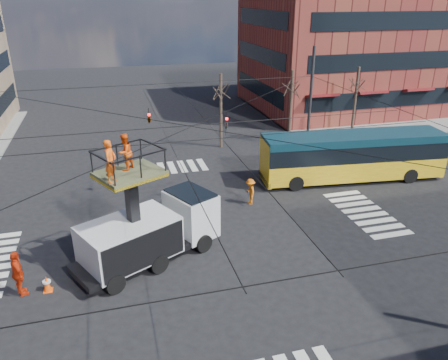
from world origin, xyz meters
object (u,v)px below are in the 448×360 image
flagger (250,192)px  worker_ground (18,274)px  utility_truck (150,220)px  traffic_cone (47,284)px  city_bus (353,155)px

flagger → worker_ground: bearing=-62.7°
utility_truck → traffic_cone: size_ratio=9.98×
utility_truck → city_bus: bearing=-3.3°
utility_truck → worker_ground: utility_truck is taller
utility_truck → flagger: 7.81m
utility_truck → worker_ground: bearing=166.3°
traffic_cone → flagger: bearing=27.5°
traffic_cone → worker_ground: worker_ground is taller
utility_truck → flagger: bearing=7.6°
city_bus → worker_ground: size_ratio=6.01×
utility_truck → city_bus: utility_truck is taller
utility_truck → city_bus: (14.12, 6.14, -0.35)m
city_bus → worker_ground: bearing=-153.2°
city_bus → traffic_cone: city_bus is taller
utility_truck → flagger: (6.36, 4.35, -1.27)m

